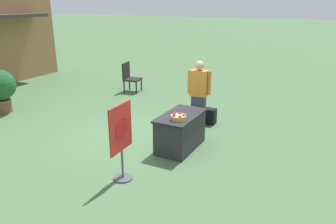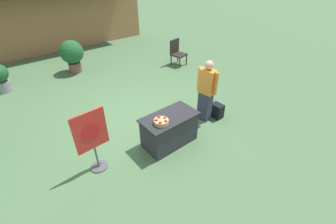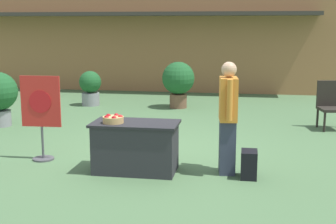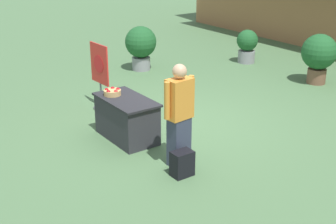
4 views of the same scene
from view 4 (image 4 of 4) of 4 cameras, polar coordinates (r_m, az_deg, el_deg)
The scene contains 9 objects.
ground_plane at distance 9.42m, azimuth 1.13°, elevation -1.58°, with size 120.00×120.00×0.00m, color #4C7047.
display_table at distance 8.70m, azimuth -5.05°, elevation -0.80°, with size 1.34×0.72×0.79m.
apple_basket at distance 8.76m, azimuth -6.80°, elevation 2.43°, with size 0.32×0.32×0.13m.
person_visitor at distance 7.50m, azimuth 1.38°, elevation -0.36°, with size 0.31×0.61×1.73m.
backpack at distance 7.43m, azimuth 1.73°, elevation -6.30°, with size 0.24×0.34×0.42m.
poster_board at distance 10.15m, azimuth -8.32°, elevation 4.78°, with size 0.68×0.36×1.44m.
potted_plant_near_left at distance 12.43m, azimuth 17.93°, elevation 6.71°, with size 0.89×0.89×1.27m.
potted_plant_far_right at distance 14.05m, azimuth 9.61°, elevation 8.09°, with size 0.62×0.62×0.98m.
potted_plant_far_left at distance 13.08m, azimuth -3.34°, elevation 8.20°, with size 0.87×0.87×1.23m.
Camera 4 is at (6.99, -5.17, 3.63)m, focal length 50.00 mm.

